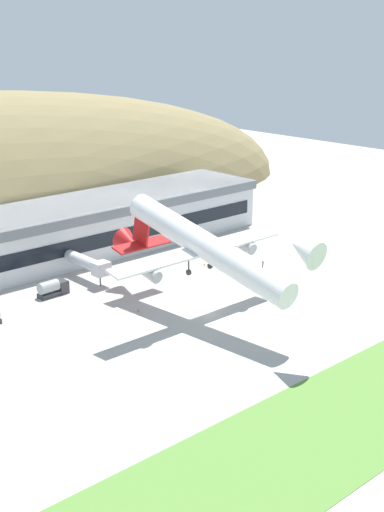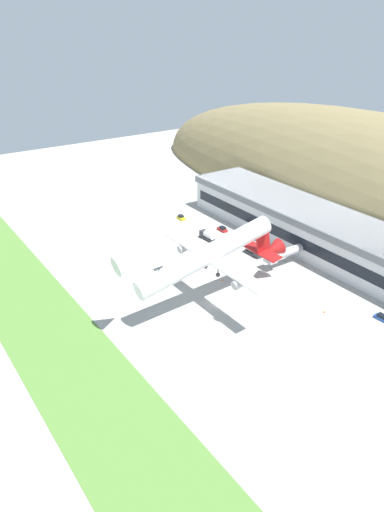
{
  "view_description": "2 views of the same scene",
  "coord_description": "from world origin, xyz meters",
  "px_view_note": "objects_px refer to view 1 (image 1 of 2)",
  "views": [
    {
      "loc": [
        -87.0,
        -92.32,
        52.59
      ],
      "look_at": [
        -4.37,
        -1.12,
        12.48
      ],
      "focal_mm": 50.0,
      "sensor_mm": 36.0,
      "label": 1
    },
    {
      "loc": [
        89.49,
        -68.72,
        70.27
      ],
      "look_at": [
        -4.28,
        -5.18,
        13.84
      ],
      "focal_mm": 35.0,
      "sensor_mm": 36.0,
      "label": 2
    }
  ],
  "objects_px": {
    "service_car_3": "(246,242)",
    "traffic_cone_0": "(138,310)",
    "jetway_0": "(89,263)",
    "fuel_truck": "(53,288)",
    "terminal_building": "(50,231)",
    "traffic_cone_1": "(204,264)",
    "service_car_0": "(210,245)",
    "cargo_airplane": "(203,247)"
  },
  "relations": [
    {
      "from": "service_car_0",
      "to": "traffic_cone_0",
      "type": "distance_m",
      "value": 44.23
    },
    {
      "from": "fuel_truck",
      "to": "jetway_0",
      "type": "bearing_deg",
      "value": 11.65
    },
    {
      "from": "jetway_0",
      "to": "fuel_truck",
      "type": "height_order",
      "value": "jetway_0"
    },
    {
      "from": "terminal_building",
      "to": "jetway_0",
      "type": "relative_size",
      "value": 8.52
    },
    {
      "from": "jetway_0",
      "to": "service_car_0",
      "type": "relative_size",
      "value": 3.0
    },
    {
      "from": "fuel_truck",
      "to": "service_car_0",
      "type": "bearing_deg",
      "value": 3.32
    },
    {
      "from": "terminal_building",
      "to": "traffic_cone_0",
      "type": "distance_m",
      "value": 39.17
    },
    {
      "from": "cargo_airplane",
      "to": "traffic_cone_1",
      "type": "xyz_separation_m",
      "value": [
        20.78,
        21.73,
        -13.55
      ]
    },
    {
      "from": "jetway_0",
      "to": "traffic_cone_1",
      "type": "height_order",
      "value": "jetway_0"
    },
    {
      "from": "service_car_3",
      "to": "fuel_truck",
      "type": "xyz_separation_m",
      "value": [
        -55.11,
        1.7,
        0.96
      ]
    },
    {
      "from": "service_car_3",
      "to": "traffic_cone_0",
      "type": "xyz_separation_m",
      "value": [
        -47.44,
        -16.66,
        -0.33
      ]
    },
    {
      "from": "jetway_0",
      "to": "traffic_cone_1",
      "type": "bearing_deg",
      "value": -19.41
    },
    {
      "from": "service_car_0",
      "to": "traffic_cone_1",
      "type": "height_order",
      "value": "service_car_0"
    },
    {
      "from": "service_car_3",
      "to": "traffic_cone_0",
      "type": "distance_m",
      "value": 50.28
    },
    {
      "from": "service_car_0",
      "to": "traffic_cone_0",
      "type": "bearing_deg",
      "value": -151.56
    },
    {
      "from": "jetway_0",
      "to": "service_car_3",
      "type": "distance_m",
      "value": 44.99
    },
    {
      "from": "service_car_3",
      "to": "fuel_truck",
      "type": "height_order",
      "value": "fuel_truck"
    },
    {
      "from": "traffic_cone_0",
      "to": "terminal_building",
      "type": "bearing_deg",
      "value": 83.62
    },
    {
      "from": "traffic_cone_0",
      "to": "traffic_cone_1",
      "type": "xyz_separation_m",
      "value": [
        28.19,
        11.54,
        0.0
      ]
    },
    {
      "from": "terminal_building",
      "to": "service_car_0",
      "type": "distance_m",
      "value": 39.21
    },
    {
      "from": "fuel_truck",
      "to": "traffic_cone_0",
      "type": "bearing_deg",
      "value": -67.33
    },
    {
      "from": "service_car_3",
      "to": "traffic_cone_1",
      "type": "xyz_separation_m",
      "value": [
        -19.25,
        -5.12,
        -0.33
      ]
    },
    {
      "from": "service_car_0",
      "to": "traffic_cone_1",
      "type": "xyz_separation_m",
      "value": [
        -10.7,
        -9.52,
        -0.32
      ]
    },
    {
      "from": "traffic_cone_0",
      "to": "traffic_cone_1",
      "type": "height_order",
      "value": "same"
    },
    {
      "from": "traffic_cone_1",
      "to": "terminal_building",
      "type": "bearing_deg",
      "value": 131.73
    },
    {
      "from": "jetway_0",
      "to": "cargo_airplane",
      "type": "bearing_deg",
      "value": -81.35
    },
    {
      "from": "fuel_truck",
      "to": "traffic_cone_1",
      "type": "relative_size",
      "value": 11.32
    },
    {
      "from": "service_car_3",
      "to": "traffic_cone_1",
      "type": "relative_size",
      "value": 7.86
    },
    {
      "from": "fuel_truck",
      "to": "traffic_cone_1",
      "type": "bearing_deg",
      "value": -10.77
    },
    {
      "from": "jetway_0",
      "to": "service_car_0",
      "type": "distance_m",
      "value": 36.31
    },
    {
      "from": "fuel_truck",
      "to": "traffic_cone_1",
      "type": "xyz_separation_m",
      "value": [
        35.86,
        -6.82,
        -1.29
      ]
    },
    {
      "from": "jetway_0",
      "to": "cargo_airplane",
      "type": "relative_size",
      "value": 0.26
    },
    {
      "from": "cargo_airplane",
      "to": "traffic_cone_1",
      "type": "bearing_deg",
      "value": 46.28
    },
    {
      "from": "traffic_cone_0",
      "to": "service_car_3",
      "type": "bearing_deg",
      "value": 19.35
    },
    {
      "from": "fuel_truck",
      "to": "traffic_cone_1",
      "type": "height_order",
      "value": "fuel_truck"
    },
    {
      "from": "jetway_0",
      "to": "cargo_airplane",
      "type": "xyz_separation_m",
      "value": [
        4.67,
        -30.7,
        9.84
      ]
    },
    {
      "from": "fuel_truck",
      "to": "traffic_cone_0",
      "type": "distance_m",
      "value": 19.94
    },
    {
      "from": "cargo_airplane",
      "to": "service_car_3",
      "type": "height_order",
      "value": "cargo_airplane"
    },
    {
      "from": "terminal_building",
      "to": "traffic_cone_0",
      "type": "xyz_separation_m",
      "value": [
        -4.29,
        -38.35,
        -6.76
      ]
    },
    {
      "from": "service_car_3",
      "to": "traffic_cone_0",
      "type": "height_order",
      "value": "service_car_3"
    },
    {
      "from": "jetway_0",
      "to": "traffic_cone_0",
      "type": "relative_size",
      "value": 23.56
    },
    {
      "from": "service_car_0",
      "to": "traffic_cone_1",
      "type": "bearing_deg",
      "value": -138.33
    }
  ]
}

